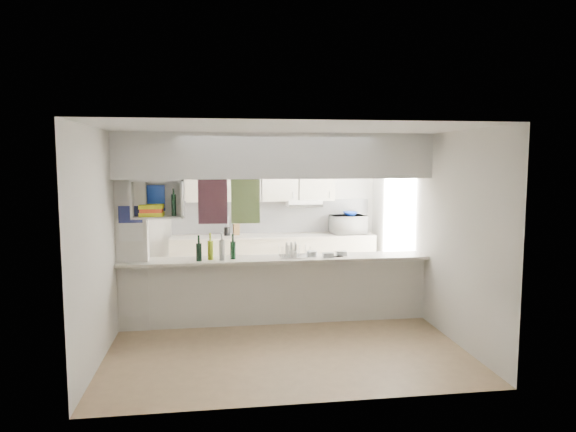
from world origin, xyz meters
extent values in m
plane|color=#987A58|center=(0.00, 0.00, 0.00)|extent=(4.80, 4.80, 0.00)
plane|color=white|center=(0.00, 0.00, 2.60)|extent=(4.80, 4.80, 0.00)
plane|color=silver|center=(0.00, 2.40, 1.30)|extent=(4.20, 0.00, 4.20)
plane|color=silver|center=(-2.10, 0.00, 1.30)|extent=(0.00, 4.80, 4.80)
plane|color=silver|center=(2.10, 0.00, 1.30)|extent=(0.00, 4.80, 4.80)
cube|color=silver|center=(0.00, 0.00, 0.44)|extent=(4.20, 0.15, 0.88)
cube|color=beige|center=(0.00, 0.00, 0.90)|extent=(4.20, 0.50, 0.04)
cube|color=white|center=(0.00, 0.00, 2.30)|extent=(4.20, 0.50, 0.60)
cube|color=silver|center=(-1.90, 0.00, 1.30)|extent=(0.40, 0.18, 2.60)
cube|color=#191E4C|center=(-1.90, -0.10, 1.55)|extent=(0.30, 0.01, 0.22)
cube|color=white|center=(-1.90, -0.10, 1.32)|extent=(0.30, 0.01, 0.24)
cube|color=black|center=(-0.85, 0.22, 1.68)|extent=(0.40, 0.02, 0.62)
cube|color=#16635E|center=(-0.40, 0.22, 1.68)|extent=(0.40, 0.02, 0.62)
cube|color=white|center=(-1.55, -0.10, 1.51)|extent=(0.65, 0.35, 0.02)
cube|color=white|center=(-1.55, -0.10, 1.99)|extent=(0.65, 0.35, 0.02)
cube|color=white|center=(-1.55, 0.06, 1.75)|extent=(0.65, 0.02, 0.50)
cube|color=white|center=(-1.86, -0.10, 1.75)|extent=(0.02, 0.35, 0.50)
cube|color=white|center=(-1.24, -0.10, 1.75)|extent=(0.02, 0.35, 0.50)
cube|color=yellow|center=(-1.63, -0.10, 1.55)|extent=(0.30, 0.24, 0.05)
cube|color=red|center=(-1.63, -0.10, 1.60)|extent=(0.28, 0.22, 0.05)
cube|color=yellow|center=(-1.63, -0.10, 1.65)|extent=(0.30, 0.24, 0.05)
cube|color=navy|center=(-1.60, 0.02, 1.75)|extent=(0.26, 0.02, 0.34)
cylinder|color=black|center=(-1.35, -0.10, 1.67)|extent=(0.06, 0.06, 0.28)
cube|color=beige|center=(0.20, 2.10, 0.45)|extent=(3.60, 0.60, 0.90)
cube|color=beige|center=(0.20, 2.10, 0.91)|extent=(3.60, 0.63, 0.03)
cube|color=silver|center=(0.20, 2.38, 1.22)|extent=(3.60, 0.03, 0.60)
cube|color=beige|center=(0.00, 2.23, 1.88)|extent=(2.62, 0.34, 0.72)
cube|color=white|center=(0.75, 2.16, 1.48)|extent=(0.60, 0.46, 0.12)
cube|color=silver|center=(0.75, 1.93, 1.45)|extent=(0.60, 0.02, 0.05)
imported|color=white|center=(1.55, 2.07, 1.09)|extent=(0.63, 0.46, 0.33)
imported|color=navy|center=(1.59, 2.06, 1.29)|extent=(0.27, 0.27, 0.07)
cube|color=silver|center=(0.25, 0.02, 0.93)|extent=(0.41, 0.32, 0.01)
cylinder|color=white|center=(0.15, 0.02, 1.04)|extent=(0.02, 0.20, 0.20)
cylinder|color=white|center=(0.21, 0.02, 1.04)|extent=(0.02, 0.20, 0.20)
cylinder|color=white|center=(0.27, 0.02, 1.04)|extent=(0.02, 0.20, 0.20)
imported|color=white|center=(0.22, -0.08, 0.98)|extent=(0.11, 0.11, 0.09)
cylinder|color=black|center=(-1.04, -0.11, 1.04)|extent=(0.08, 0.08, 0.24)
cylinder|color=black|center=(-1.04, -0.11, 1.21)|extent=(0.03, 0.03, 0.11)
cylinder|color=#879E1A|center=(-0.89, -0.03, 1.05)|extent=(0.08, 0.08, 0.25)
cylinder|color=#879E1A|center=(-0.89, -0.03, 1.23)|extent=(0.03, 0.03, 0.11)
cylinder|color=silver|center=(-0.74, -0.11, 1.05)|extent=(0.08, 0.08, 0.27)
cylinder|color=silver|center=(-0.74, -0.11, 1.24)|extent=(0.03, 0.03, 0.11)
cylinder|color=black|center=(-0.59, -0.03, 1.04)|extent=(0.08, 0.08, 0.24)
cylinder|color=black|center=(-0.59, -0.03, 1.21)|extent=(0.03, 0.03, 0.11)
cylinder|color=silver|center=(0.50, 0.02, 0.96)|extent=(0.15, 0.15, 0.07)
cube|color=silver|center=(0.71, -0.08, 0.95)|extent=(0.15, 0.10, 0.06)
cube|color=silver|center=(0.92, 0.02, 0.95)|extent=(0.15, 0.10, 0.06)
cube|color=black|center=(0.85, -0.05, 0.93)|extent=(0.14, 0.07, 0.01)
cylinder|color=black|center=(-0.62, 2.15, 0.99)|extent=(0.11, 0.11, 0.15)
cube|color=brown|center=(-0.46, 2.18, 1.02)|extent=(0.12, 0.11, 0.20)
camera|label=1|loc=(-0.80, -6.87, 2.25)|focal=32.00mm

